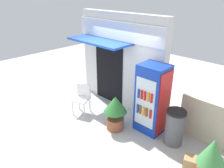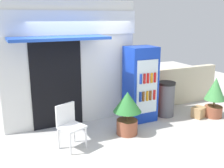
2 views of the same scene
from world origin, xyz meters
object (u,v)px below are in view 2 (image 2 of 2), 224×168
at_px(potted_plant_near_shop, 127,109).
at_px(plastic_chair, 69,123).
at_px(potted_plant_curbside, 215,95).
at_px(trash_bin, 166,99).
at_px(cardboard_box, 199,112).
at_px(drink_cooler, 141,84).

bearing_deg(potted_plant_near_shop, plastic_chair, -177.46).
height_order(plastic_chair, potted_plant_curbside, potted_plant_curbside).
relative_size(potted_plant_curbside, trash_bin, 1.14).
bearing_deg(cardboard_box, potted_plant_curbside, -18.67).
bearing_deg(plastic_chair, trash_bin, 12.58).
xyz_separation_m(trash_bin, cardboard_box, (0.72, -0.49, -0.33)).
xyz_separation_m(potted_plant_curbside, cardboard_box, (-0.38, 0.13, -0.46)).
distance_m(potted_plant_near_shop, potted_plant_curbside, 2.59).
bearing_deg(cardboard_box, trash_bin, 146.05).
bearing_deg(cardboard_box, drink_cooler, 159.51).
distance_m(drink_cooler, plastic_chair, 2.23).
distance_m(potted_plant_near_shop, trash_bin, 1.59).
distance_m(potted_plant_curbside, cardboard_box, 0.62).
height_order(plastic_chair, cardboard_box, plastic_chair).
height_order(trash_bin, cardboard_box, trash_bin).
height_order(potted_plant_near_shop, potted_plant_curbside, potted_plant_curbside).
height_order(potted_plant_near_shop, cardboard_box, potted_plant_near_shop).
relative_size(plastic_chair, trash_bin, 0.98).
bearing_deg(potted_plant_near_shop, potted_plant_curbside, -0.98).
xyz_separation_m(potted_plant_near_shop, cardboard_box, (2.20, 0.09, -0.45)).
distance_m(plastic_chair, potted_plant_near_shop, 1.36).
relative_size(plastic_chair, cardboard_box, 2.70).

